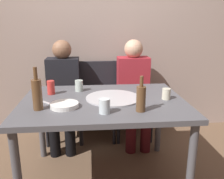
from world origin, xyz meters
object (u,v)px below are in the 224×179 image
plate_stack (65,105)px  chair_middle (96,95)px  tumbler_far (166,94)px  beer_bottle (141,98)px  wine_glass (79,86)px  pizza_tray (113,98)px  tumbler_near (104,106)px  wine_bottle (37,94)px  table_knife (41,101)px  chair_right (132,94)px  dining_table (103,109)px  soda_can (51,88)px  guest_in_beanie (134,87)px  chair_left (65,96)px  guest_in_sweater (63,89)px

plate_stack → chair_middle: chair_middle is taller
tumbler_far → chair_middle: chair_middle is taller
beer_bottle → wine_glass: bearing=129.4°
pizza_tray → tumbler_near: (-0.09, -0.33, 0.05)m
beer_bottle → wine_glass: 0.73m
wine_glass → tumbler_near: bearing=-70.9°
wine_bottle → beer_bottle: wine_bottle is taller
plate_stack → pizza_tray: bearing=25.4°
pizza_tray → tumbler_far: tumbler_far is taller
beer_bottle → table_knife: (-0.76, 0.29, -0.10)m
beer_bottle → chair_right: bearing=83.2°
tumbler_near → plate_stack: (-0.29, 0.14, -0.04)m
beer_bottle → chair_middle: beer_bottle is taller
chair_right → beer_bottle: bearing=83.2°
dining_table → chair_right: (0.39, 0.89, -0.15)m
dining_table → soda_can: 0.51m
wine_glass → guest_in_beanie: size_ratio=0.09×
chair_left → guest_in_beanie: size_ratio=0.77×
guest_in_beanie → chair_left: bearing=-10.7°
tumbler_near → soda_can: soda_can is taller
plate_stack → chair_right: (0.69, 1.04, -0.25)m
dining_table → beer_bottle: size_ratio=5.17×
beer_bottle → chair_middle: bearing=104.0°
tumbler_near → guest_in_sweater: 1.12m
pizza_tray → wine_bottle: size_ratio=1.44×
wine_bottle → chair_middle: size_ratio=0.35×
wine_glass → chair_middle: size_ratio=0.11×
tumbler_near → guest_in_sweater: guest_in_sweater is taller
tumbler_far → guest_in_sweater: 1.21m
beer_bottle → wine_glass: size_ratio=2.54×
guest_in_sweater → tumbler_far: bearing=140.6°
pizza_tray → wine_glass: size_ratio=4.47×
pizza_tray → wine_glass: bearing=139.2°
table_knife → chair_right: (0.89, 0.88, -0.23)m
tumbler_near → pizza_tray: bearing=74.2°
soda_can → chair_right: chair_right is taller
beer_bottle → tumbler_far: beer_bottle is taller
chair_right → guest_in_beanie: guest_in_beanie is taller
pizza_tray → plate_stack: plate_stack is taller
tumbler_near → soda_can: (-0.44, 0.50, 0.01)m
dining_table → chair_left: 0.98m
soda_can → chair_right: bearing=38.9°
beer_bottle → soda_can: (-0.70, 0.49, -0.04)m
tumbler_near → tumbler_far: (0.53, 0.27, -0.01)m
dining_table → guest_in_sweater: size_ratio=1.14×
wine_bottle → chair_left: (0.08, 1.07, -0.35)m
dining_table → wine_bottle: (-0.49, -0.18, 0.20)m
beer_bottle → soda_can: bearing=145.4°
dining_table → guest_in_sweater: (-0.41, 0.73, -0.02)m
beer_bottle → chair_right: (0.14, 1.17, -0.33)m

